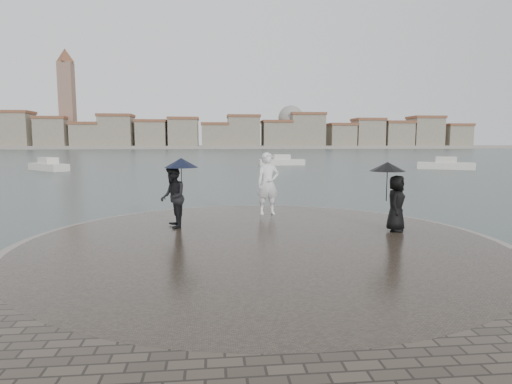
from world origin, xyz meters
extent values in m
plane|color=#2B3835|center=(0.00, 0.00, 0.00)|extent=(400.00, 400.00, 0.00)
cylinder|color=gray|center=(0.00, 3.50, 0.16)|extent=(12.50, 12.50, 0.32)
cylinder|color=#2D261E|center=(0.00, 3.50, 0.18)|extent=(11.90, 11.90, 0.36)
imported|color=white|center=(0.68, 7.36, 1.43)|extent=(0.84, 0.61, 2.14)
imported|color=black|center=(-2.38, 5.34, 1.27)|extent=(0.84, 0.99, 1.81)
cylinder|color=black|center=(-2.13, 5.44, 1.71)|extent=(0.02, 0.02, 0.90)
cone|color=black|center=(-2.13, 5.44, 2.26)|extent=(1.02, 1.02, 0.28)
imported|color=black|center=(3.90, 4.20, 1.15)|extent=(0.84, 0.92, 1.58)
cylinder|color=black|center=(3.65, 4.30, 1.66)|extent=(0.02, 0.02, 0.90)
cone|color=black|center=(3.65, 4.30, 2.18)|extent=(1.02, 1.02, 0.26)
cube|color=gray|center=(0.00, 163.00, 0.60)|extent=(260.00, 20.00, 1.20)
cube|color=gray|center=(-74.00, 160.00, 6.50)|extent=(13.00, 10.00, 13.00)
cube|color=brown|center=(-74.00, 160.00, 13.50)|extent=(13.60, 10.60, 1.00)
cube|color=gray|center=(-60.00, 160.00, 5.50)|extent=(11.00, 10.00, 11.00)
cube|color=brown|center=(-60.00, 160.00, 11.50)|extent=(11.60, 10.60, 1.00)
cube|color=gray|center=(-48.00, 160.00, 4.50)|extent=(10.00, 10.00, 9.00)
cube|color=brown|center=(-48.00, 160.00, 9.50)|extent=(10.60, 10.60, 1.00)
cube|color=gray|center=(-37.00, 160.00, 6.00)|extent=(12.00, 10.00, 12.00)
cube|color=brown|center=(-37.00, 160.00, 12.50)|extent=(12.60, 10.60, 1.00)
cube|color=gray|center=(-24.00, 160.00, 5.00)|extent=(11.00, 10.00, 10.00)
cube|color=brown|center=(-24.00, 160.00, 10.50)|extent=(11.60, 10.60, 1.00)
cube|color=gray|center=(-12.00, 160.00, 5.50)|extent=(11.00, 10.00, 11.00)
cube|color=brown|center=(-12.00, 160.00, 11.50)|extent=(11.60, 10.60, 1.00)
cube|color=gray|center=(0.00, 160.00, 4.50)|extent=(10.00, 10.00, 9.00)
cube|color=brown|center=(0.00, 160.00, 9.50)|extent=(10.60, 10.60, 1.00)
cube|color=gray|center=(11.00, 160.00, 6.00)|extent=(12.00, 10.00, 12.00)
cube|color=brown|center=(11.00, 160.00, 12.50)|extent=(12.60, 10.60, 1.00)
cube|color=gray|center=(24.00, 160.00, 5.00)|extent=(11.00, 10.00, 10.00)
cube|color=brown|center=(24.00, 160.00, 10.50)|extent=(11.60, 10.60, 1.00)
cube|color=gray|center=(36.00, 160.00, 6.50)|extent=(13.00, 10.00, 13.00)
cube|color=brown|center=(36.00, 160.00, 13.50)|extent=(13.60, 10.60, 1.00)
cube|color=gray|center=(50.00, 160.00, 4.50)|extent=(10.00, 10.00, 9.00)
cube|color=brown|center=(50.00, 160.00, 9.50)|extent=(10.60, 10.60, 1.00)
cube|color=gray|center=(61.00, 160.00, 5.50)|extent=(11.00, 10.00, 11.00)
cube|color=brown|center=(61.00, 160.00, 11.50)|extent=(11.60, 10.60, 1.00)
cube|color=gray|center=(73.00, 160.00, 5.00)|extent=(11.00, 10.00, 10.00)
cube|color=brown|center=(73.00, 160.00, 10.50)|extent=(11.60, 10.60, 1.00)
cube|color=gray|center=(85.00, 160.00, 6.00)|extent=(12.00, 10.00, 12.00)
cube|color=brown|center=(85.00, 160.00, 12.50)|extent=(12.60, 10.60, 1.00)
cube|color=gray|center=(98.00, 160.00, 4.50)|extent=(10.00, 10.00, 9.00)
cube|color=brown|center=(98.00, 160.00, 9.50)|extent=(10.60, 10.60, 1.00)
cube|color=#846654|center=(-55.00, 162.00, 16.00)|extent=(5.00, 5.00, 32.00)
cone|color=brown|center=(-55.00, 162.00, 34.50)|extent=(6.80, 6.80, 5.00)
sphere|color=gray|center=(30.00, 162.00, 12.00)|extent=(10.00, 10.00, 10.00)
cube|color=beige|center=(-17.41, 37.08, 0.25)|extent=(5.01, 5.03, 0.90)
cube|color=beige|center=(-17.41, 37.08, 0.85)|extent=(2.26, 2.26, 0.90)
cube|color=beige|center=(7.17, 44.21, 0.25)|extent=(5.58, 1.88, 0.90)
cube|color=beige|center=(7.17, 44.21, 0.85)|extent=(2.06, 1.30, 0.90)
cube|color=beige|center=(22.90, 34.92, 0.25)|extent=(5.62, 3.93, 0.90)
cube|color=beige|center=(22.90, 34.92, 0.85)|extent=(2.33, 1.98, 0.90)
camera|label=1|loc=(-1.23, -7.21, 2.88)|focal=30.00mm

